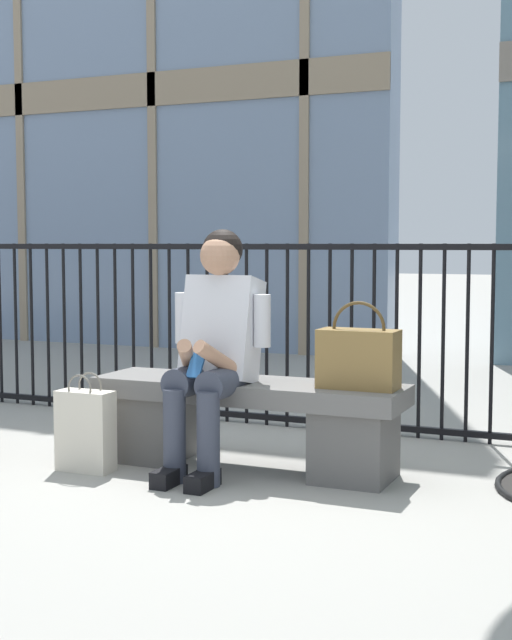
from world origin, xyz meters
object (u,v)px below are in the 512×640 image
stone_bench (248,416)px  shopping_bag (86,430)px  handbag_on_bench (358,357)px  seated_person_with_phone (214,343)px

stone_bench → shopping_bag: size_ratio=3.23×
stone_bench → handbag_on_bench: size_ratio=3.83×
seated_person_with_phone → shopping_bag: 0.79m
shopping_bag → stone_bench: bearing=26.7°
stone_bench → seated_person_with_phone: bearing=-134.4°
shopping_bag → handbag_on_bench: bearing=15.2°
seated_person_with_phone → stone_bench: bearing=45.6°
handbag_on_bench → shopping_bag: handbag_on_bench is taller
stone_bench → seated_person_with_phone: (-0.13, -0.13, 0.38)m
seated_person_with_phone → shopping_bag: size_ratio=2.45×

